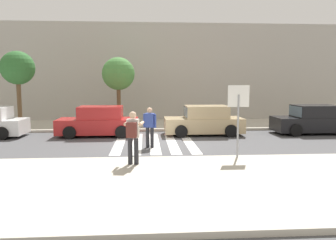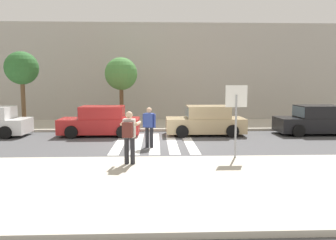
% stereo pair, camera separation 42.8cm
% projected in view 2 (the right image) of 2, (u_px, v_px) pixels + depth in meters
% --- Properties ---
extents(ground_plane, '(120.00, 120.00, 0.00)m').
position_uv_depth(ground_plane, '(155.00, 143.00, 14.96)').
color(ground_plane, '#4C4C4F').
extents(sidewalk_near, '(60.00, 6.00, 0.14)m').
position_uv_depth(sidewalk_near, '(154.00, 184.00, 8.79)').
color(sidewalk_near, beige).
rests_on(sidewalk_near, ground).
extents(sidewalk_far, '(60.00, 4.80, 0.14)m').
position_uv_depth(sidewalk_far, '(155.00, 125.00, 20.90)').
color(sidewalk_far, beige).
rests_on(sidewalk_far, ground).
extents(building_facade_far, '(56.00, 4.00, 6.87)m').
position_uv_depth(building_facade_far, '(155.00, 73.00, 24.87)').
color(building_facade_far, '#ADA89E').
rests_on(building_facade_far, ground).
extents(crosswalk_stripe_0, '(0.44, 5.20, 0.01)m').
position_uv_depth(crosswalk_stripe_0, '(120.00, 143.00, 15.09)').
color(crosswalk_stripe_0, silver).
rests_on(crosswalk_stripe_0, ground).
extents(crosswalk_stripe_1, '(0.44, 5.20, 0.01)m').
position_uv_depth(crosswalk_stripe_1, '(137.00, 143.00, 15.12)').
color(crosswalk_stripe_1, silver).
rests_on(crosswalk_stripe_1, ground).
extents(crosswalk_stripe_2, '(0.44, 5.20, 0.01)m').
position_uv_depth(crosswalk_stripe_2, '(155.00, 143.00, 15.15)').
color(crosswalk_stripe_2, silver).
rests_on(crosswalk_stripe_2, ground).
extents(crosswalk_stripe_3, '(0.44, 5.20, 0.01)m').
position_uv_depth(crosswalk_stripe_3, '(172.00, 142.00, 15.18)').
color(crosswalk_stripe_3, silver).
rests_on(crosswalk_stripe_3, ground).
extents(crosswalk_stripe_4, '(0.44, 5.20, 0.01)m').
position_uv_depth(crosswalk_stripe_4, '(189.00, 142.00, 15.21)').
color(crosswalk_stripe_4, silver).
rests_on(crosswalk_stripe_4, ground).
extents(stop_sign, '(0.76, 0.08, 2.55)m').
position_uv_depth(stop_sign, '(236.00, 105.00, 11.42)').
color(stop_sign, gray).
rests_on(stop_sign, sidewalk_near).
extents(photographer_with_backpack, '(0.66, 0.90, 1.72)m').
position_uv_depth(photographer_with_backpack, '(129.00, 133.00, 10.53)').
color(photographer_with_backpack, '#232328').
rests_on(photographer_with_backpack, sidewalk_near).
extents(pedestrian_crossing, '(0.56, 0.35, 1.72)m').
position_uv_depth(pedestrian_crossing, '(149.00, 125.00, 13.91)').
color(pedestrian_crossing, '#232328').
rests_on(pedestrian_crossing, ground).
extents(parked_car_red, '(4.10, 1.92, 1.55)m').
position_uv_depth(parked_car_red, '(101.00, 122.00, 17.05)').
color(parked_car_red, red).
rests_on(parked_car_red, ground).
extents(parked_car_tan, '(4.10, 1.92, 1.55)m').
position_uv_depth(parked_car_tan, '(206.00, 121.00, 17.25)').
color(parked_car_tan, tan).
rests_on(parked_car_tan, ground).
extents(parked_car_black, '(4.10, 1.92, 1.55)m').
position_uv_depth(parked_car_black, '(316.00, 121.00, 17.48)').
color(parked_car_black, black).
rests_on(parked_car_black, ground).
extents(street_tree_west, '(1.87, 1.87, 4.37)m').
position_uv_depth(street_tree_west, '(22.00, 69.00, 18.52)').
color(street_tree_west, brown).
rests_on(street_tree_west, sidewalk_far).
extents(street_tree_center, '(1.95, 1.95, 4.12)m').
position_uv_depth(street_tree_center, '(121.00, 74.00, 19.63)').
color(street_tree_center, brown).
rests_on(street_tree_center, sidewalk_far).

